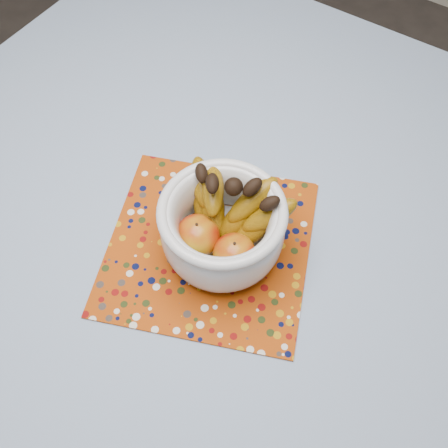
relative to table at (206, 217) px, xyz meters
The scene contains 4 objects.
table is the anchor object (origin of this frame).
tablecloth 0.08m from the table, ahead, with size 1.32×1.32×0.01m, color #6585A9.
placemat 0.15m from the table, 51.66° to the right, with size 0.36×0.36×0.00m, color #973608.
fruit_bowl 0.21m from the table, 37.23° to the right, with size 0.28×0.23×0.17m.
Camera 1 is at (0.36, -0.48, 1.60)m, focal length 42.00 mm.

